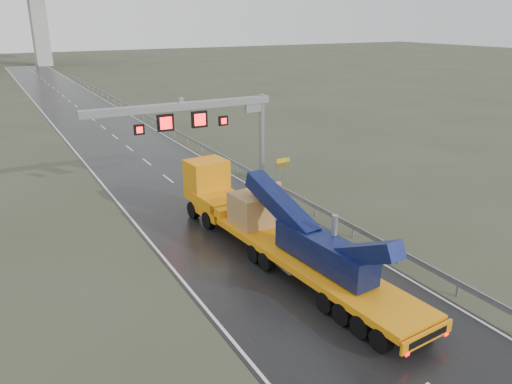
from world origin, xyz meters
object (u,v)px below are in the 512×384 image
exit_sign_pair (283,165)px  striped_barrier (277,189)px  heavy_haul_truck (265,222)px  sign_gantry (208,120)px

exit_sign_pair → striped_barrier: (-2.03, -2.41, -0.98)m
striped_barrier → heavy_haul_truck: bearing=-104.8°
exit_sign_pair → heavy_haul_truck: bearing=-127.8°
exit_sign_pair → striped_barrier: 3.30m
sign_gantry → striped_barrier: size_ratio=14.22×
sign_gantry → striped_barrier: 7.55m
exit_sign_pair → sign_gantry: bearing=163.9°
heavy_haul_truck → exit_sign_pair: size_ratio=9.30×
heavy_haul_truck → exit_sign_pair: bearing=49.0°
heavy_haul_truck → striped_barrier: (5.66, 7.92, -1.29)m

